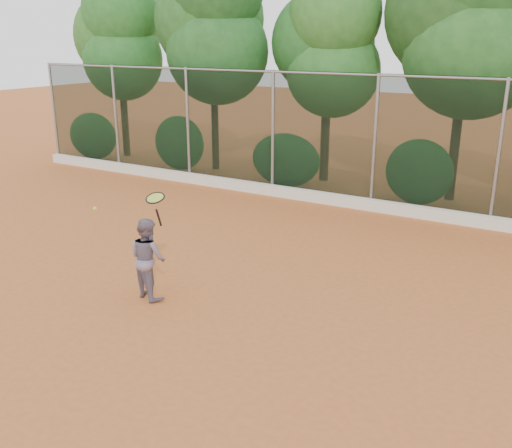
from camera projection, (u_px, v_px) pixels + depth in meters
The scene contains 7 objects.
ground at pixel (225, 311), 9.50m from camera, with size 80.00×80.00×0.00m, color #BA602C.
concrete_curb at pixel (368, 204), 15.03m from camera, with size 24.00×0.20×0.30m, color white.
tennis_player at pixel (148, 258), 9.83m from camera, with size 0.70×0.54×1.44m, color slate.
chainlink_fence at pixel (375, 139), 14.64m from camera, with size 24.09×0.09×3.50m.
foliage_backdrop at pixel (386, 35), 15.73m from camera, with size 23.70×3.63×7.55m.
tennis_racket at pixel (156, 200), 9.23m from camera, with size 0.36×0.35×0.58m.
tennis_ball_in_flight at pixel (95, 209), 10.11m from camera, with size 0.07×0.07×0.07m.
Camera 1 is at (4.81, -7.12, 4.35)m, focal length 40.00 mm.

